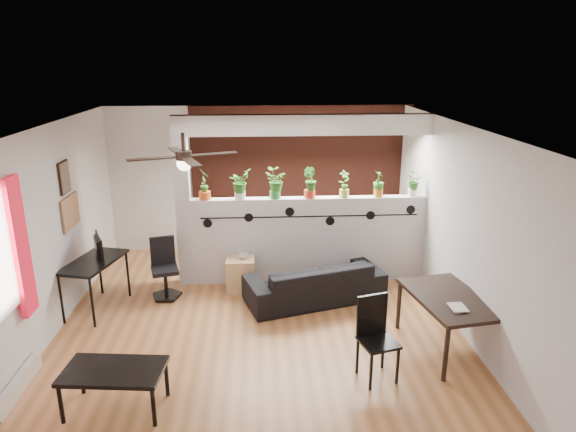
% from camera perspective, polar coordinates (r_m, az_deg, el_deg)
% --- Properties ---
extents(room_shell, '(6.30, 7.10, 2.90)m').
position_cam_1_polar(room_shell, '(6.35, -3.43, -2.04)').
color(room_shell, '#965C31').
rests_on(room_shell, ground).
extents(partition_wall, '(3.60, 0.18, 1.35)m').
position_cam_1_polar(partition_wall, '(8.01, 2.36, -2.61)').
color(partition_wall, '#BCBCC1').
rests_on(partition_wall, ground).
extents(ceiling_header, '(3.60, 0.18, 0.30)m').
position_cam_1_polar(ceiling_header, '(7.59, 2.52, 10.09)').
color(ceiling_header, silver).
rests_on(ceiling_header, room_shell).
extents(pier_column, '(0.22, 0.20, 2.60)m').
position_cam_1_polar(pier_column, '(7.86, -11.58, 1.44)').
color(pier_column, '#BCBCC1').
rests_on(pier_column, ground).
extents(brick_panel, '(3.90, 0.05, 2.60)m').
position_cam_1_polar(brick_panel, '(9.24, 1.49, 4.14)').
color(brick_panel, '#A94631').
rests_on(brick_panel, ground).
extents(vine_decal, '(3.31, 0.01, 0.30)m').
position_cam_1_polar(vine_decal, '(7.79, 2.46, -0.05)').
color(vine_decal, black).
rests_on(vine_decal, partition_wall).
extents(baseboard_heater, '(0.08, 1.00, 0.18)m').
position_cam_1_polar(baseboard_heater, '(6.36, -27.75, -16.27)').
color(baseboard_heater, beige).
rests_on(baseboard_heater, ground).
extents(corkboard, '(0.03, 0.60, 0.45)m').
position_cam_1_polar(corkboard, '(7.69, -23.02, 0.42)').
color(corkboard, '#9A6D4A').
rests_on(corkboard, room_shell).
extents(framed_art, '(0.03, 0.34, 0.44)m').
position_cam_1_polar(framed_art, '(7.53, -23.60, 3.96)').
color(framed_art, '#8C7259').
rests_on(framed_art, room_shell).
extents(ceiling_fan, '(1.19, 1.19, 0.43)m').
position_cam_1_polar(ceiling_fan, '(5.85, -11.50, 6.28)').
color(ceiling_fan, black).
rests_on(ceiling_fan, room_shell).
extents(potted_plant_0, '(0.27, 0.31, 0.48)m').
position_cam_1_polar(potted_plant_0, '(7.75, -9.29, 3.65)').
color(potted_plant_0, '#DB5019').
rests_on(potted_plant_0, partition_wall).
extents(potted_plant_1, '(0.28, 0.30, 0.45)m').
position_cam_1_polar(potted_plant_1, '(7.71, -5.39, 3.63)').
color(potted_plant_1, silver).
rests_on(potted_plant_1, partition_wall).
extents(potted_plant_2, '(0.28, 0.25, 0.46)m').
position_cam_1_polar(potted_plant_2, '(7.71, -1.47, 3.72)').
color(potted_plant_2, '#318839').
rests_on(potted_plant_2, partition_wall).
extents(potted_plant_3, '(0.31, 0.31, 0.47)m').
position_cam_1_polar(potted_plant_3, '(7.75, 2.44, 3.81)').
color(potted_plant_3, red).
rests_on(potted_plant_3, partition_wall).
extents(potted_plant_4, '(0.26, 0.24, 0.41)m').
position_cam_1_polar(potted_plant_4, '(7.82, 6.28, 3.65)').
color(potted_plant_4, '#C4C645').
rests_on(potted_plant_4, partition_wall).
extents(potted_plant_5, '(0.19, 0.22, 0.40)m').
position_cam_1_polar(potted_plant_5, '(7.93, 10.04, 3.62)').
color(potted_plant_5, orange).
rests_on(potted_plant_5, partition_wall).
extents(potted_plant_6, '(0.22, 0.23, 0.37)m').
position_cam_1_polar(potted_plant_6, '(8.07, 13.68, 3.53)').
color(potted_plant_6, white).
rests_on(potted_plant_6, partition_wall).
extents(sofa, '(2.02, 1.26, 0.55)m').
position_cam_1_polar(sofa, '(7.49, 2.99, -7.36)').
color(sofa, black).
rests_on(sofa, ground).
extents(cube_shelf, '(0.43, 0.38, 0.51)m').
position_cam_1_polar(cube_shelf, '(7.82, -5.28, -6.50)').
color(cube_shelf, tan).
rests_on(cube_shelf, ground).
extents(cup, '(0.14, 0.14, 0.11)m').
position_cam_1_polar(cup, '(7.70, -4.97, -4.38)').
color(cup, gray).
rests_on(cup, cube_shelf).
extents(computer_desk, '(0.78, 1.12, 0.73)m').
position_cam_1_polar(computer_desk, '(7.55, -20.76, -5.15)').
color(computer_desk, black).
rests_on(computer_desk, ground).
extents(monitor, '(0.29, 0.16, 0.17)m').
position_cam_1_polar(monitor, '(7.63, -20.57, -3.64)').
color(monitor, black).
rests_on(monitor, computer_desk).
extents(office_chair, '(0.46, 0.46, 0.88)m').
position_cam_1_polar(office_chair, '(7.76, -13.54, -6.06)').
color(office_chair, black).
rests_on(office_chair, ground).
extents(dining_table, '(0.97, 1.37, 0.69)m').
position_cam_1_polar(dining_table, '(6.44, 17.43, -9.15)').
color(dining_table, black).
rests_on(dining_table, ground).
extents(book, '(0.18, 0.24, 0.02)m').
position_cam_1_polar(book, '(6.12, 17.59, -9.72)').
color(book, gray).
rests_on(book, dining_table).
extents(folding_chair, '(0.47, 0.47, 0.94)m').
position_cam_1_polar(folding_chair, '(5.79, 9.62, -12.37)').
color(folding_chair, black).
rests_on(folding_chair, ground).
extents(coffee_table, '(1.03, 0.64, 0.46)m').
position_cam_1_polar(coffee_table, '(5.56, -18.79, -16.22)').
color(coffee_table, black).
rests_on(coffee_table, ground).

